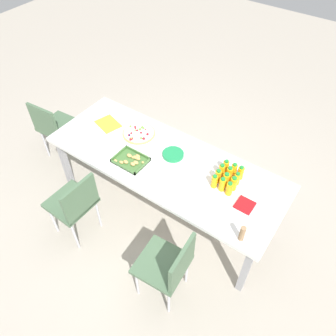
# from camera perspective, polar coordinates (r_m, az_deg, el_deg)

# --- Properties ---
(ground_plane) EXTENTS (12.00, 12.00, 0.00)m
(ground_plane) POSITION_cam_1_polar(r_m,az_deg,el_deg) (3.75, -0.52, -6.58)
(ground_plane) COLOR #B2A899
(party_table) EXTENTS (2.37, 0.88, 0.74)m
(party_table) POSITION_cam_1_polar(r_m,az_deg,el_deg) (3.23, -0.60, 0.57)
(party_table) COLOR white
(party_table) RESTS_ON ground_plane
(chair_far_right) EXTENTS (0.41, 0.41, 0.83)m
(chair_far_right) POSITION_cam_1_polar(r_m,az_deg,el_deg) (3.27, -15.72, -5.73)
(chair_far_right) COLOR #4C6B4C
(chair_far_right) RESTS_ON ground_plane
(chair_far_left) EXTENTS (0.43, 0.43, 0.83)m
(chair_far_left) POSITION_cam_1_polar(r_m,az_deg,el_deg) (2.82, 0.17, -16.33)
(chair_far_left) COLOR #4C6B4C
(chair_far_left) RESTS_ON ground_plane
(chair_end) EXTENTS (0.43, 0.43, 0.83)m
(chair_end) POSITION_cam_1_polar(r_m,az_deg,el_deg) (4.16, -18.97, 6.92)
(chair_end) COLOR #4C6B4C
(chair_end) RESTS_ON ground_plane
(juice_bottle_0) EXTENTS (0.06, 0.06, 0.14)m
(juice_bottle_0) POSITION_cam_1_polar(r_m,az_deg,el_deg) (3.06, 12.35, -0.79)
(juice_bottle_0) COLOR #FAAC14
(juice_bottle_0) RESTS_ON party_table
(juice_bottle_1) EXTENTS (0.05, 0.05, 0.14)m
(juice_bottle_1) POSITION_cam_1_polar(r_m,az_deg,el_deg) (3.07, 11.26, -0.28)
(juice_bottle_1) COLOR #F9AD14
(juice_bottle_1) RESTS_ON party_table
(juice_bottle_2) EXTENTS (0.06, 0.06, 0.14)m
(juice_bottle_2) POSITION_cam_1_polar(r_m,az_deg,el_deg) (3.09, 9.88, 0.30)
(juice_bottle_2) COLOR #FAAC14
(juice_bottle_2) RESTS_ON party_table
(juice_bottle_3) EXTENTS (0.05, 0.05, 0.13)m
(juice_bottle_3) POSITION_cam_1_polar(r_m,az_deg,el_deg) (3.01, 11.75, -1.81)
(juice_bottle_3) COLOR #F9AC14
(juice_bottle_3) RESTS_ON party_table
(juice_bottle_4) EXTENTS (0.06, 0.06, 0.15)m
(juice_bottle_4) POSITION_cam_1_polar(r_m,az_deg,el_deg) (3.02, 10.48, -0.96)
(juice_bottle_4) COLOR #F9AD14
(juice_bottle_4) RESTS_ON party_table
(juice_bottle_5) EXTENTS (0.06, 0.06, 0.14)m
(juice_bottle_5) POSITION_cam_1_polar(r_m,az_deg,el_deg) (3.05, 9.20, -0.44)
(juice_bottle_5) COLOR #FAAC14
(juice_bottle_5) RESTS_ON party_table
(juice_bottle_6) EXTENTS (0.06, 0.06, 0.15)m
(juice_bottle_6) POSITION_cam_1_polar(r_m,az_deg,el_deg) (2.96, 11.18, -2.62)
(juice_bottle_6) COLOR #FAAD14
(juice_bottle_6) RESTS_ON party_table
(juice_bottle_7) EXTENTS (0.06, 0.06, 0.15)m
(juice_bottle_7) POSITION_cam_1_polar(r_m,az_deg,el_deg) (2.97, 9.94, -1.98)
(juice_bottle_7) COLOR #FAAD14
(juice_bottle_7) RESTS_ON party_table
(juice_bottle_8) EXTENTS (0.06, 0.06, 0.14)m
(juice_bottle_8) POSITION_cam_1_polar(r_m,az_deg,el_deg) (2.99, 8.58, -1.38)
(juice_bottle_8) COLOR #F9AC14
(juice_bottle_8) RESTS_ON party_table
(juice_bottle_9) EXTENTS (0.06, 0.06, 0.14)m
(juice_bottle_9) POSITION_cam_1_polar(r_m,az_deg,el_deg) (2.91, 10.47, -3.49)
(juice_bottle_9) COLOR #FAAC14
(juice_bottle_9) RESTS_ON party_table
(juice_bottle_10) EXTENTS (0.06, 0.06, 0.14)m
(juice_bottle_10) POSITION_cam_1_polar(r_m,az_deg,el_deg) (2.93, 9.25, -2.84)
(juice_bottle_10) COLOR #FAAD14
(juice_bottle_10) RESTS_ON party_table
(juice_bottle_11) EXTENTS (0.05, 0.05, 0.14)m
(juice_bottle_11) POSITION_cam_1_polar(r_m,az_deg,el_deg) (2.95, 7.96, -2.29)
(juice_bottle_11) COLOR #FAAC14
(juice_bottle_11) RESTS_ON party_table
(fruit_pizza) EXTENTS (0.34, 0.34, 0.05)m
(fruit_pizza) POSITION_cam_1_polar(r_m,az_deg,el_deg) (3.47, -5.05, 6.00)
(fruit_pizza) COLOR tan
(fruit_pizza) RESTS_ON party_table
(snack_tray) EXTENTS (0.31, 0.24, 0.04)m
(snack_tray) POSITION_cam_1_polar(r_m,az_deg,el_deg) (3.19, -6.36, 1.34)
(snack_tray) COLOR #477238
(snack_tray) RESTS_ON party_table
(plate_stack) EXTENTS (0.21, 0.21, 0.03)m
(plate_stack) POSITION_cam_1_polar(r_m,az_deg,el_deg) (3.22, 0.88, 2.36)
(plate_stack) COLOR #1E8C4C
(plate_stack) RESTS_ON party_table
(napkin_stack) EXTENTS (0.15, 0.15, 0.02)m
(napkin_stack) POSITION_cam_1_polar(r_m,az_deg,el_deg) (2.90, 13.04, -6.21)
(napkin_stack) COLOR red
(napkin_stack) RESTS_ON party_table
(cardboard_tube) EXTENTS (0.04, 0.04, 0.16)m
(cardboard_tube) POSITION_cam_1_polar(r_m,az_deg,el_deg) (2.65, 12.60, -10.92)
(cardboard_tube) COLOR #9E7A56
(cardboard_tube) RESTS_ON party_table
(paper_folder) EXTENTS (0.31, 0.27, 0.01)m
(paper_folder) POSITION_cam_1_polar(r_m,az_deg,el_deg) (3.64, -10.24, 7.47)
(paper_folder) COLOR yellow
(paper_folder) RESTS_ON party_table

